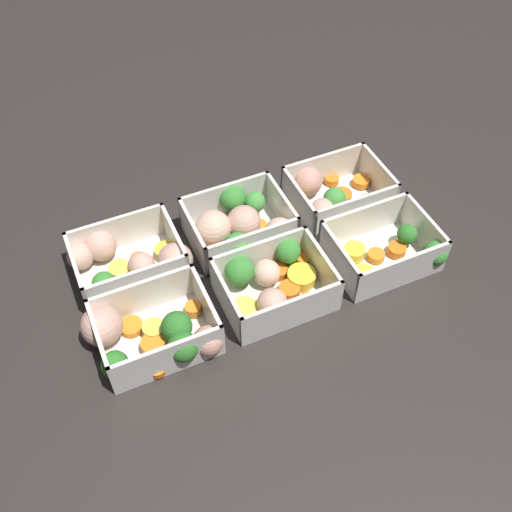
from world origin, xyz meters
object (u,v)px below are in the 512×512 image
(container_far_center, at_px, (272,282))
(container_far_right, at_px, (150,334))
(container_near_left, at_px, (332,196))
(container_near_center, at_px, (239,225))
(container_far_left, at_px, (389,250))
(container_near_right, at_px, (130,261))

(container_far_center, bearing_deg, container_far_right, 4.63)
(container_near_left, bearing_deg, container_far_center, 36.76)
(container_near_center, relative_size, container_far_center, 1.02)
(container_far_left, bearing_deg, container_near_right, -20.67)
(container_near_left, height_order, container_far_left, same)
(container_far_left, bearing_deg, container_far_right, -0.07)
(container_near_left, distance_m, container_near_right, 0.31)
(container_near_left, relative_size, container_far_right, 0.94)
(container_near_left, xyz_separation_m, container_near_right, (0.31, 0.00, 0.00))
(container_near_center, relative_size, container_far_right, 0.88)
(container_near_left, xyz_separation_m, container_far_left, (-0.02, 0.13, -0.00))
(container_near_center, bearing_deg, container_near_right, -0.92)
(container_near_right, distance_m, container_far_right, 0.12)
(container_near_right, bearing_deg, container_near_center, 179.08)
(container_far_center, bearing_deg, container_near_center, -89.64)
(container_far_center, bearing_deg, container_far_left, 175.24)
(container_far_left, bearing_deg, container_near_left, -80.97)
(container_near_center, distance_m, container_far_right, 0.21)
(container_far_center, bearing_deg, container_near_left, -143.24)
(container_near_left, bearing_deg, container_near_right, 0.40)
(container_far_left, height_order, container_far_center, same)
(container_near_right, height_order, container_far_left, same)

